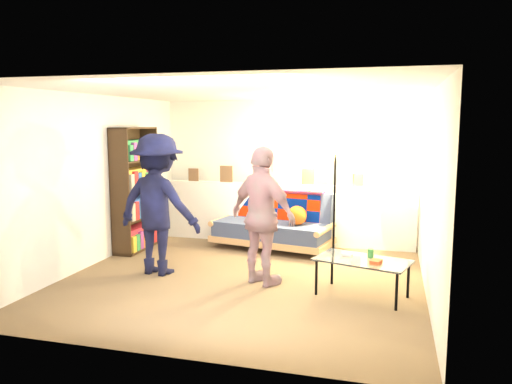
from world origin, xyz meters
TOP-DOWN VIEW (x-y plane):
  - ground at (0.00, 0.00)m, footprint 5.00×5.00m
  - room_shell at (0.00, 0.47)m, footprint 4.60×5.05m
  - half_wall_ledge at (0.00, 1.80)m, footprint 4.45×0.15m
  - ledge_decor at (-0.23, 1.78)m, footprint 2.97×0.02m
  - futon_sofa at (0.03, 1.44)m, footprint 2.01×1.21m
  - bookshelf at (-2.08, 0.79)m, footprint 0.32×0.97m
  - coffee_table at (1.53, -0.50)m, footprint 1.17×0.85m
  - floor_lamp at (0.99, 1.39)m, footprint 0.37×0.30m
  - person_left at (-1.16, -0.29)m, footprint 1.29×0.87m
  - person_right at (0.30, -0.38)m, footprint 1.09×0.86m

SIDE VIEW (x-z plane):
  - ground at x=0.00m, z-range 0.00..0.00m
  - futon_sofa at x=0.03m, z-range -0.03..0.78m
  - coffee_table at x=1.53m, z-range 0.14..0.68m
  - half_wall_ledge at x=0.00m, z-range 0.00..1.00m
  - person_right at x=0.30m, z-range 0.00..1.73m
  - bookshelf at x=-2.08m, z-range -0.06..1.87m
  - person_left at x=-1.16m, z-range 0.00..1.86m
  - floor_lamp at x=0.99m, z-range 0.33..1.94m
  - ledge_decor at x=-0.23m, z-range 0.95..1.40m
  - room_shell at x=0.00m, z-range 0.45..2.90m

